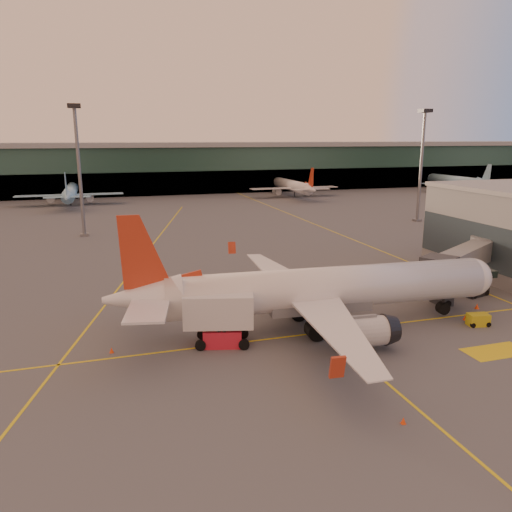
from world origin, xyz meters
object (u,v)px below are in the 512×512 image
object	(u,v)px
catering_truck	(219,316)
pushback_tug	(475,290)
gpu_cart	(478,320)
main_airplane	(316,291)

from	to	relation	value
catering_truck	pushback_tug	distance (m)	34.64
gpu_cart	main_airplane	bearing A→B (deg)	174.96
main_airplane	gpu_cart	xyz separation A→B (m)	(16.72, -4.44, -3.45)
main_airplane	pushback_tug	size ratio (longest dim) A/B	11.09
gpu_cart	pushback_tug	world-z (taller)	pushback_tug
catering_truck	gpu_cart	xyz separation A→B (m)	(27.19, -3.26, -2.26)
main_airplane	pushback_tug	xyz separation A→B (m)	(23.67, 4.20, -3.37)
pushback_tug	catering_truck	bearing A→B (deg)	173.32
catering_truck	gpu_cart	size ratio (longest dim) A/B	2.95
pushback_tug	main_airplane	bearing A→B (deg)	174.42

